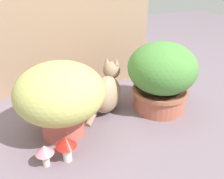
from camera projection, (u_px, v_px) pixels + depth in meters
ground_plane at (105, 128)px, 1.38m from camera, size 6.00×6.00×0.00m
cardboard_backdrop at (70, 25)px, 1.64m from camera, size 1.13×0.03×0.91m
grass_planter at (60, 96)px, 1.24m from camera, size 0.46×0.46×0.40m
leafy_planter at (162, 75)px, 1.47m from camera, size 0.41×0.41×0.43m
cat at (107, 91)px, 1.52m from camera, size 0.32×0.32×0.32m
mushroom_ornament_red at (66, 144)px, 1.12m from camera, size 0.10×0.10×0.14m
mushroom_ornament_pink at (45, 151)px, 1.09m from camera, size 0.08×0.08×0.11m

